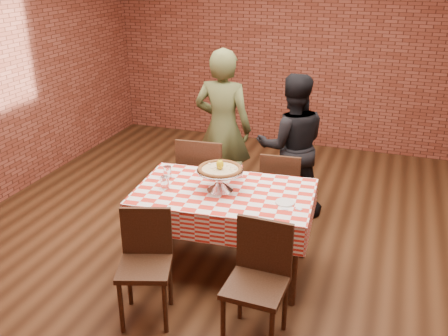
{
  "coord_description": "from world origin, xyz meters",
  "views": [
    {
      "loc": [
        1.31,
        -3.96,
        2.56
      ],
      "look_at": [
        0.01,
        -0.29,
        0.91
      ],
      "focal_mm": 40.21,
      "sensor_mm": 36.0,
      "label": 1
    }
  ],
  "objects": [
    {
      "name": "sweetener_packet_b",
      "position": [
        0.71,
        -0.52,
        0.76
      ],
      "size": [
        0.06,
        0.05,
        0.0
      ],
      "primitive_type": "cube",
      "rotation": [
        0.0,
        0.0,
        -0.39
      ],
      "color": "white",
      "rests_on": "tablecloth"
    },
    {
      "name": "pizza_stand",
      "position": [
        0.01,
        -0.39,
        0.85
      ],
      "size": [
        0.41,
        0.41,
        0.18
      ],
      "primitive_type": null,
      "rotation": [
        0.0,
        0.0,
        -0.04
      ],
      "color": "silver",
      "rests_on": "tablecloth"
    },
    {
      "name": "ground",
      "position": [
        0.0,
        0.0,
        0.0
      ],
      "size": [
        6.0,
        6.0,
        0.0
      ],
      "primitive_type": "plane",
      "color": "black",
      "rests_on": "ground"
    },
    {
      "name": "water_glass_right",
      "position": [
        -0.51,
        -0.32,
        0.81
      ],
      "size": [
        0.07,
        0.07,
        0.11
      ],
      "primitive_type": "cylinder",
      "rotation": [
        0.0,
        0.0,
        0.08
      ],
      "color": "white",
      "rests_on": "tablecloth"
    },
    {
      "name": "pizza",
      "position": [
        0.01,
        -0.39,
        0.94
      ],
      "size": [
        0.38,
        0.38,
        0.03
      ],
      "primitive_type": "cylinder",
      "rotation": [
        0.0,
        0.0,
        -0.04
      ],
      "color": "#CCBD8C",
      "rests_on": "pizza_stand"
    },
    {
      "name": "chair_far_right",
      "position": [
        0.35,
        0.44,
        0.43
      ],
      "size": [
        0.41,
        0.41,
        0.86
      ],
      "primitive_type": null,
      "rotation": [
        0.0,
        0.0,
        3.23
      ],
      "color": "#3C2516",
      "rests_on": "ground"
    },
    {
      "name": "condiment_caddy",
      "position": [
        0.07,
        -0.12,
        0.83
      ],
      "size": [
        0.12,
        0.11,
        0.14
      ],
      "primitive_type": "cube",
      "rotation": [
        0.0,
        0.0,
        0.37
      ],
      "color": "silver",
      "rests_on": "tablecloth"
    },
    {
      "name": "chair_near_left",
      "position": [
        -0.28,
        -1.23,
        0.43
      ],
      "size": [
        0.48,
        0.48,
        0.86
      ],
      "primitive_type": null,
      "rotation": [
        0.0,
        0.0,
        0.32
      ],
      "color": "#3C2516",
      "rests_on": "ground"
    },
    {
      "name": "lemon",
      "position": [
        0.01,
        -0.39,
        0.99
      ],
      "size": [
        0.06,
        0.06,
        0.08
      ],
      "primitive_type": "ellipsoid",
      "rotation": [
        0.0,
        0.0,
        -0.04
      ],
      "color": "yellow",
      "rests_on": "pizza"
    },
    {
      "name": "back_wall",
      "position": [
        0.0,
        3.0,
        1.45
      ],
      "size": [
        5.5,
        0.0,
        5.5
      ],
      "primitive_type": "plane",
      "rotation": [
        1.57,
        0.0,
        0.0
      ],
      "color": "maroon",
      "rests_on": "ground"
    },
    {
      "name": "diner_olive",
      "position": [
        -0.4,
        0.84,
        0.86
      ],
      "size": [
        0.63,
        0.42,
        1.72
      ],
      "primitive_type": "imported",
      "rotation": [
        0.0,
        0.0,
        3.16
      ],
      "color": "#4A512B",
      "rests_on": "ground"
    },
    {
      "name": "chair_near_right",
      "position": [
        0.56,
        -1.18,
        0.44
      ],
      "size": [
        0.42,
        0.42,
        0.89
      ],
      "primitive_type": null,
      "rotation": [
        0.0,
        0.0,
        -0.03
      ],
      "color": "#3C2516",
      "rests_on": "ground"
    },
    {
      "name": "sweetener_packet_a",
      "position": [
        0.61,
        -0.56,
        0.76
      ],
      "size": [
        0.06,
        0.05,
        0.0
      ],
      "primitive_type": "cube",
      "rotation": [
        0.0,
        0.0,
        0.37
      ],
      "color": "white",
      "rests_on": "tablecloth"
    },
    {
      "name": "diner_black",
      "position": [
        0.35,
        0.84,
        0.76
      ],
      "size": [
        0.89,
        0.79,
        1.51
      ],
      "primitive_type": "imported",
      "rotation": [
        0.0,
        0.0,
        3.49
      ],
      "color": "black",
      "rests_on": "ground"
    },
    {
      "name": "tablecloth",
      "position": [
        0.05,
        -0.41,
        0.63
      ],
      "size": [
        1.56,
        1.02,
        0.25
      ],
      "primitive_type": null,
      "rotation": [
        0.0,
        0.0,
        0.08
      ],
      "color": "red",
      "rests_on": "table"
    },
    {
      "name": "table",
      "position": [
        0.05,
        -0.41,
        0.38
      ],
      "size": [
        1.52,
        0.99,
        0.75
      ],
      "primitive_type": "cube",
      "rotation": [
        0.0,
        0.0,
        0.08
      ],
      "color": "#3C2516",
      "rests_on": "ground"
    },
    {
      "name": "side_plate",
      "position": [
        0.58,
        -0.46,
        0.76
      ],
      "size": [
        0.16,
        0.16,
        0.01
      ],
      "primitive_type": "cylinder",
      "rotation": [
        0.0,
        0.0,
        0.08
      ],
      "color": "white",
      "rests_on": "tablecloth"
    },
    {
      "name": "chair_far_left",
      "position": [
        -0.42,
        0.37,
        0.47
      ],
      "size": [
        0.5,
        0.5,
        0.94
      ],
      "primitive_type": null,
      "rotation": [
        0.0,
        0.0,
        3.23
      ],
      "color": "#3C2516",
      "rests_on": "ground"
    },
    {
      "name": "water_glass_left",
      "position": [
        -0.43,
        -0.53,
        0.81
      ],
      "size": [
        0.07,
        0.07,
        0.11
      ],
      "primitive_type": "cylinder",
      "rotation": [
        0.0,
        0.0,
        0.08
      ],
      "color": "white",
      "rests_on": "tablecloth"
    }
  ]
}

